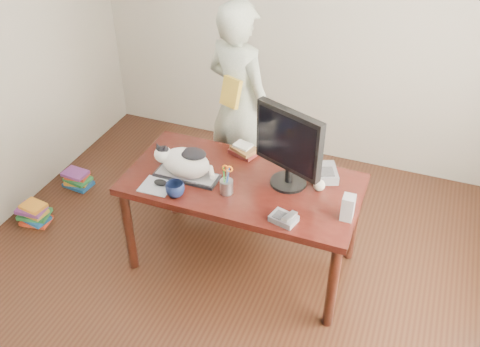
% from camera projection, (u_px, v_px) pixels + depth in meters
% --- Properties ---
extents(room, '(4.50, 4.50, 4.50)m').
position_uv_depth(room, '(203.00, 154.00, 2.82)').
color(room, black).
rests_on(room, ground).
extents(desk, '(1.60, 0.80, 0.75)m').
position_uv_depth(desk, '(247.00, 192.00, 3.77)').
color(desk, black).
rests_on(desk, ground).
extents(keyboard, '(0.45, 0.17, 0.03)m').
position_uv_depth(keyboard, '(187.00, 175.00, 3.66)').
color(keyboard, black).
rests_on(keyboard, desk).
extents(cat, '(0.43, 0.22, 0.25)m').
position_uv_depth(cat, '(184.00, 161.00, 3.60)').
color(cat, white).
rests_on(cat, keyboard).
extents(monitor, '(0.48, 0.32, 0.57)m').
position_uv_depth(monitor, '(289.00, 145.00, 3.41)').
color(monitor, black).
rests_on(monitor, desk).
extents(pen_cup, '(0.09, 0.09, 0.22)m').
position_uv_depth(pen_cup, '(227.00, 185.00, 3.49)').
color(pen_cup, '#9B9CA1').
rests_on(pen_cup, desk).
extents(mousepad, '(0.21, 0.20, 0.00)m').
position_uv_depth(mousepad, '(157.00, 186.00, 3.58)').
color(mousepad, '#B0B6BD').
rests_on(mousepad, desk).
extents(mouse, '(0.10, 0.06, 0.04)m').
position_uv_depth(mouse, '(161.00, 183.00, 3.58)').
color(mouse, black).
rests_on(mouse, mousepad).
extents(coffee_mug, '(0.18, 0.18, 0.10)m').
position_uv_depth(coffee_mug, '(175.00, 189.00, 3.47)').
color(coffee_mug, black).
rests_on(coffee_mug, desk).
extents(phone, '(0.18, 0.15, 0.07)m').
position_uv_depth(phone, '(284.00, 218.00, 3.28)').
color(phone, slate).
rests_on(phone, desk).
extents(speaker, '(0.08, 0.08, 0.17)m').
position_uv_depth(speaker, '(348.00, 208.00, 3.27)').
color(speaker, '#969699').
rests_on(speaker, desk).
extents(baseball, '(0.08, 0.08, 0.08)m').
position_uv_depth(baseball, '(319.00, 185.00, 3.53)').
color(baseball, beige).
rests_on(baseball, desk).
extents(book_stack, '(0.23, 0.21, 0.07)m').
position_uv_depth(book_stack, '(244.00, 150.00, 3.88)').
color(book_stack, '#491413').
rests_on(book_stack, desk).
extents(calculator, '(0.24, 0.26, 0.07)m').
position_uv_depth(calculator, '(324.00, 173.00, 3.66)').
color(calculator, slate).
rests_on(calculator, desk).
extents(person, '(0.73, 0.61, 1.71)m').
position_uv_depth(person, '(239.00, 105.00, 4.28)').
color(person, silver).
rests_on(person, ground).
extents(held_book, '(0.19, 0.15, 0.23)m').
position_uv_depth(held_book, '(231.00, 92.00, 4.04)').
color(held_book, gold).
rests_on(held_book, person).
extents(book_pile_a, '(0.27, 0.22, 0.18)m').
position_uv_depth(book_pile_a, '(34.00, 214.00, 4.38)').
color(book_pile_a, red).
rests_on(book_pile_a, ground).
extents(book_pile_b, '(0.26, 0.20, 0.15)m').
position_uv_depth(book_pile_b, '(77.00, 179.00, 4.79)').
color(book_pile_b, '#174D8E').
rests_on(book_pile_b, ground).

